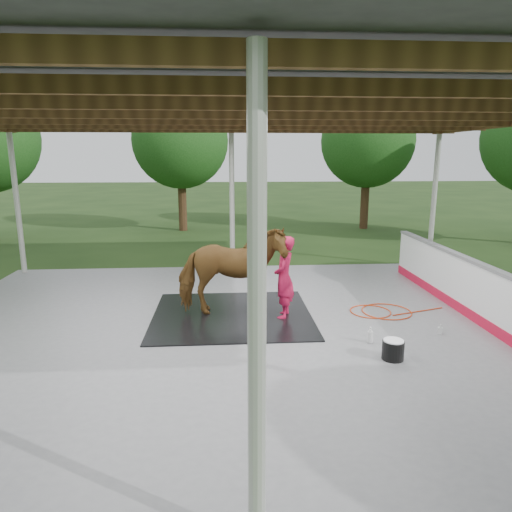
{
  "coord_description": "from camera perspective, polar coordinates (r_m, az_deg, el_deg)",
  "views": [
    {
      "loc": [
        -0.23,
        -7.82,
        3.17
      ],
      "look_at": [
        0.38,
        0.74,
        1.28
      ],
      "focal_mm": 32.0,
      "sensor_mm": 36.0,
      "label": 1
    }
  ],
  "objects": [
    {
      "name": "ground",
      "position": [
        8.44,
        -2.24,
        -9.68
      ],
      "size": [
        100.0,
        100.0,
        0.0
      ],
      "primitive_type": "plane",
      "color": "#1E3814"
    },
    {
      "name": "concrete_slab",
      "position": [
        8.43,
        -2.24,
        -9.52
      ],
      "size": [
        12.0,
        10.0,
        0.05
      ],
      "primitive_type": "cube",
      "color": "slate",
      "rests_on": "ground"
    },
    {
      "name": "pavilion_structure",
      "position": [
        7.86,
        -2.5,
        18.2
      ],
      "size": [
        12.6,
        10.6,
        4.05
      ],
      "color": "beige",
      "rests_on": "ground"
    },
    {
      "name": "dasher_board",
      "position": [
        9.54,
        26.63,
        -4.63
      ],
      "size": [
        0.16,
        8.0,
        1.15
      ],
      "color": "red",
      "rests_on": "concrete_slab"
    },
    {
      "name": "tree_belt",
      "position": [
        8.75,
        -0.61,
        16.45
      ],
      "size": [
        28.0,
        28.0,
        5.8
      ],
      "color": "#382314",
      "rests_on": "ground"
    },
    {
      "name": "rubber_mat",
      "position": [
        9.21,
        -3.0,
        -7.34
      ],
      "size": [
        3.13,
        2.93,
        0.02
      ],
      "primitive_type": "cube",
      "color": "black",
      "rests_on": "concrete_slab"
    },
    {
      "name": "horse",
      "position": [
        8.95,
        -3.07,
        -1.9
      ],
      "size": [
        2.12,
        1.0,
        1.78
      ],
      "primitive_type": "imported",
      "rotation": [
        0.0,
        0.0,
        1.59
      ],
      "color": "brown",
      "rests_on": "rubber_mat"
    },
    {
      "name": "handler",
      "position": [
        8.88,
        3.54,
        -2.69
      ],
      "size": [
        0.52,
        0.67,
        1.62
      ],
      "primitive_type": "imported",
      "rotation": [
        0.0,
        0.0,
        -1.82
      ],
      "color": "#C31441",
      "rests_on": "concrete_slab"
    },
    {
      "name": "wash_bucket",
      "position": [
        7.58,
        16.76,
        -11.11
      ],
      "size": [
        0.34,
        0.34,
        0.32
      ],
      "color": "black",
      "rests_on": "concrete_slab"
    },
    {
      "name": "soap_bottle_a",
      "position": [
        8.11,
        14.08,
        -9.54
      ],
      "size": [
        0.12,
        0.12,
        0.28
      ],
      "primitive_type": "imported",
      "rotation": [
        0.0,
        0.0,
        -0.06
      ],
      "color": "silver",
      "rests_on": "concrete_slab"
    },
    {
      "name": "soap_bottle_b",
      "position": [
        8.9,
        22.04,
        -8.46
      ],
      "size": [
        0.11,
        0.11,
        0.18
      ],
      "primitive_type": "imported",
      "rotation": [
        0.0,
        0.0,
        -0.46
      ],
      "color": "#338CD8",
      "rests_on": "concrete_slab"
    },
    {
      "name": "hose_coil",
      "position": [
        9.73,
        15.31,
        -6.69
      ],
      "size": [
        1.99,
        1.01,
        0.02
      ],
      "color": "#C2350D",
      "rests_on": "concrete_slab"
    }
  ]
}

